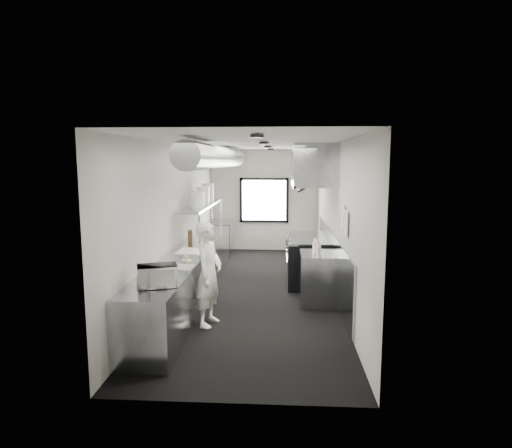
# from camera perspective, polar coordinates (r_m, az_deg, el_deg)

# --- Properties ---
(floor) EXTENTS (3.00, 8.00, 0.01)m
(floor) POSITION_cam_1_polar(r_m,az_deg,el_deg) (8.61, -0.08, -8.61)
(floor) COLOR black
(floor) RESTS_ON ground
(ceiling) EXTENTS (3.00, 8.00, 0.01)m
(ceiling) POSITION_cam_1_polar(r_m,az_deg,el_deg) (8.25, -0.08, 10.35)
(ceiling) COLOR beige
(ceiling) RESTS_ON wall_back
(wall_back) EXTENTS (3.00, 0.02, 2.80)m
(wall_back) POSITION_cam_1_polar(r_m,az_deg,el_deg) (12.29, 1.05, 3.09)
(wall_back) COLOR #B6B4AD
(wall_back) RESTS_ON floor
(wall_front) EXTENTS (3.00, 0.02, 2.80)m
(wall_front) POSITION_cam_1_polar(r_m,az_deg,el_deg) (4.39, -3.25, -6.13)
(wall_front) COLOR #B6B4AD
(wall_front) RESTS_ON floor
(wall_left) EXTENTS (0.02, 8.00, 2.80)m
(wall_left) POSITION_cam_1_polar(r_m,az_deg,el_deg) (8.54, -10.18, 0.73)
(wall_left) COLOR #B6B4AD
(wall_left) RESTS_ON floor
(wall_right) EXTENTS (0.02, 8.00, 2.80)m
(wall_right) POSITION_cam_1_polar(r_m,az_deg,el_deg) (8.36, 10.24, 0.58)
(wall_right) COLOR #B6B4AD
(wall_right) RESTS_ON floor
(wall_cladding) EXTENTS (0.03, 5.50, 1.10)m
(wall_cladding) POSITION_cam_1_polar(r_m,az_deg,el_deg) (8.80, 9.74, -4.66)
(wall_cladding) COLOR gray
(wall_cladding) RESTS_ON wall_right
(hvac_duct) EXTENTS (0.40, 6.40, 0.40)m
(hvac_duct) POSITION_cam_1_polar(r_m,az_deg,el_deg) (8.71, -4.57, 8.57)
(hvac_duct) COLOR gray
(hvac_duct) RESTS_ON ceiling
(service_window) EXTENTS (1.36, 0.05, 1.25)m
(service_window) POSITION_cam_1_polar(r_m,az_deg,el_deg) (12.25, 1.05, 3.08)
(service_window) COLOR white
(service_window) RESTS_ON wall_back
(exhaust_hood) EXTENTS (0.81, 2.20, 0.88)m
(exhaust_hood) POSITION_cam_1_polar(r_m,az_deg,el_deg) (8.95, 7.28, 7.49)
(exhaust_hood) COLOR gray
(exhaust_hood) RESTS_ON ceiling
(prep_counter) EXTENTS (0.70, 6.00, 0.90)m
(prep_counter) POSITION_cam_1_polar(r_m,az_deg,el_deg) (8.16, -8.43, -6.36)
(prep_counter) COLOR gray
(prep_counter) RESTS_ON floor
(pass_shelf) EXTENTS (0.45, 3.00, 0.68)m
(pass_shelf) POSITION_cam_1_polar(r_m,az_deg,el_deg) (9.43, -6.95, 2.32)
(pass_shelf) COLOR gray
(pass_shelf) RESTS_ON prep_counter
(range) EXTENTS (0.88, 1.60, 0.94)m
(range) POSITION_cam_1_polar(r_m,az_deg,el_deg) (9.17, 6.70, -4.59)
(range) COLOR black
(range) RESTS_ON floor
(bottle_station) EXTENTS (0.65, 0.80, 0.90)m
(bottle_station) POSITION_cam_1_polar(r_m,az_deg,el_deg) (7.83, 8.11, -6.99)
(bottle_station) COLOR gray
(bottle_station) RESTS_ON floor
(far_work_table) EXTENTS (0.70, 1.20, 0.90)m
(far_work_table) POSITION_cam_1_polar(r_m,az_deg,el_deg) (11.73, -4.75, -1.86)
(far_work_table) COLOR gray
(far_work_table) RESTS_ON floor
(notice_sheet_a) EXTENTS (0.02, 0.28, 0.38)m
(notice_sheet_a) POSITION_cam_1_polar(r_m,az_deg,el_deg) (7.15, 11.17, 0.90)
(notice_sheet_a) COLOR silver
(notice_sheet_a) RESTS_ON wall_right
(notice_sheet_b) EXTENTS (0.02, 0.28, 0.38)m
(notice_sheet_b) POSITION_cam_1_polar(r_m,az_deg,el_deg) (6.81, 11.55, 0.12)
(notice_sheet_b) COLOR silver
(notice_sheet_b) RESTS_ON wall_right
(line_cook) EXTENTS (0.50, 0.65, 1.58)m
(line_cook) POSITION_cam_1_polar(r_m,az_deg,el_deg) (6.75, -6.13, -6.42)
(line_cook) COLOR white
(line_cook) RESTS_ON floor
(microwave) EXTENTS (0.55, 0.48, 0.27)m
(microwave) POSITION_cam_1_polar(r_m,az_deg,el_deg) (5.78, -12.61, -6.54)
(microwave) COLOR white
(microwave) RESTS_ON prep_counter
(deli_tub_a) EXTENTS (0.15, 0.15, 0.10)m
(deli_tub_a) POSITION_cam_1_polar(r_m,az_deg,el_deg) (5.98, -14.52, -6.98)
(deli_tub_a) COLOR #A6AC9F
(deli_tub_a) RESTS_ON prep_counter
(deli_tub_b) EXTENTS (0.20, 0.20, 0.11)m
(deli_tub_b) POSITION_cam_1_polar(r_m,az_deg,el_deg) (6.47, -12.46, -5.73)
(deli_tub_b) COLOR #A6AC9F
(deli_tub_b) RESTS_ON prep_counter
(newspaper) EXTENTS (0.33, 0.40, 0.01)m
(newspaper) POSITION_cam_1_polar(r_m,az_deg,el_deg) (6.73, -9.50, -5.52)
(newspaper) COLOR white
(newspaper) RESTS_ON prep_counter
(small_plate) EXTENTS (0.21, 0.21, 0.01)m
(small_plate) POSITION_cam_1_polar(r_m,az_deg,el_deg) (7.17, -9.02, -4.66)
(small_plate) COLOR silver
(small_plate) RESTS_ON prep_counter
(pastry) EXTENTS (0.09, 0.09, 0.09)m
(pastry) POSITION_cam_1_polar(r_m,az_deg,el_deg) (7.15, -9.03, -4.27)
(pastry) COLOR #D4BB6F
(pastry) RESTS_ON small_plate
(cutting_board) EXTENTS (0.45, 0.58, 0.02)m
(cutting_board) POSITION_cam_1_polar(r_m,az_deg,el_deg) (7.88, -8.48, -3.47)
(cutting_board) COLOR silver
(cutting_board) RESTS_ON prep_counter
(knife_block) EXTENTS (0.13, 0.21, 0.22)m
(knife_block) POSITION_cam_1_polar(r_m,az_deg,el_deg) (8.87, -8.49, -1.51)
(knife_block) COLOR brown
(knife_block) RESTS_ON prep_counter
(plate_stack_a) EXTENTS (0.31, 0.31, 0.31)m
(plate_stack_a) POSITION_cam_1_polar(r_m,az_deg,el_deg) (8.79, -7.71, 3.12)
(plate_stack_a) COLOR silver
(plate_stack_a) RESTS_ON pass_shelf
(plate_stack_b) EXTENTS (0.26, 0.26, 0.28)m
(plate_stack_b) POSITION_cam_1_polar(r_m,az_deg,el_deg) (9.14, -7.36, 3.24)
(plate_stack_b) COLOR silver
(plate_stack_b) RESTS_ON pass_shelf
(plate_stack_c) EXTENTS (0.31, 0.31, 0.37)m
(plate_stack_c) POSITION_cam_1_polar(r_m,az_deg,el_deg) (9.47, -6.82, 3.68)
(plate_stack_c) COLOR silver
(plate_stack_c) RESTS_ON pass_shelf
(plate_stack_d) EXTENTS (0.35, 0.35, 0.41)m
(plate_stack_d) POSITION_cam_1_polar(r_m,az_deg,el_deg) (10.17, -6.23, 4.11)
(plate_stack_d) COLOR silver
(plate_stack_d) RESTS_ON pass_shelf
(squeeze_bottle_a) EXTENTS (0.08, 0.08, 0.19)m
(squeeze_bottle_a) POSITION_cam_1_polar(r_m,az_deg,el_deg) (7.38, 8.04, -3.58)
(squeeze_bottle_a) COLOR silver
(squeeze_bottle_a) RESTS_ON bottle_station
(squeeze_bottle_b) EXTENTS (0.07, 0.07, 0.20)m
(squeeze_bottle_b) POSITION_cam_1_polar(r_m,az_deg,el_deg) (7.52, 8.13, -3.32)
(squeeze_bottle_b) COLOR silver
(squeeze_bottle_b) RESTS_ON bottle_station
(squeeze_bottle_c) EXTENTS (0.08, 0.08, 0.20)m
(squeeze_bottle_c) POSITION_cam_1_polar(r_m,az_deg,el_deg) (7.69, 7.54, -3.04)
(squeeze_bottle_c) COLOR silver
(squeeze_bottle_c) RESTS_ON bottle_station
(squeeze_bottle_d) EXTENTS (0.08, 0.08, 0.19)m
(squeeze_bottle_d) POSITION_cam_1_polar(r_m,az_deg,el_deg) (7.85, 7.82, -2.83)
(squeeze_bottle_d) COLOR silver
(squeeze_bottle_d) RESTS_ON bottle_station
(squeeze_bottle_e) EXTENTS (0.08, 0.08, 0.20)m
(squeeze_bottle_e) POSITION_cam_1_polar(r_m,az_deg,el_deg) (8.01, 7.68, -2.60)
(squeeze_bottle_e) COLOR silver
(squeeze_bottle_e) RESTS_ON bottle_station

